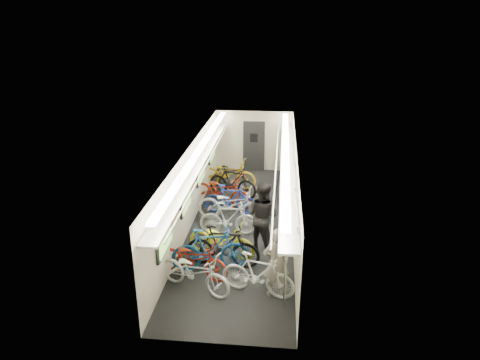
% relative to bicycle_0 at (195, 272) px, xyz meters
% --- Properties ---
extents(train_car_shell, '(10.00, 10.00, 10.00)m').
position_rel_bicycle_0_xyz_m(train_car_shell, '(0.39, 4.07, 1.17)').
color(train_car_shell, black).
rests_on(train_car_shell, ground).
extents(bicycle_0, '(1.95, 1.34, 0.97)m').
position_rel_bicycle_0_xyz_m(bicycle_0, '(0.00, 0.00, 0.00)').
color(bicycle_0, silver).
rests_on(bicycle_0, ground).
extents(bicycle_1, '(1.95, 0.90, 1.13)m').
position_rel_bicycle_0_xyz_m(bicycle_1, '(0.22, 0.84, 0.08)').
color(bicycle_1, '#164B89').
rests_on(bicycle_1, ground).
extents(bicycle_2, '(1.92, 1.16, 0.95)m').
position_rel_bicycle_0_xyz_m(bicycle_2, '(-0.13, 0.56, -0.01)').
color(bicycle_2, maroon).
rests_on(bicycle_2, ground).
extents(bicycle_3, '(1.90, 0.68, 1.12)m').
position_rel_bicycle_0_xyz_m(bicycle_3, '(0.49, 1.05, 0.07)').
color(bicycle_3, black).
rests_on(bicycle_3, ground).
extents(bicycle_4, '(1.90, 1.07, 0.94)m').
position_rel_bicycle_0_xyz_m(bicycle_4, '(0.39, 1.56, -0.01)').
color(bicycle_4, yellow).
rests_on(bicycle_4, ground).
extents(bicycle_5, '(1.65, 0.50, 0.99)m').
position_rel_bicycle_0_xyz_m(bicycle_5, '(0.42, 2.73, 0.01)').
color(bicycle_5, silver).
rests_on(bicycle_5, ground).
extents(bicycle_6, '(2.13, 0.96, 1.08)m').
position_rel_bicycle_0_xyz_m(bicycle_6, '(0.39, 3.59, 0.05)').
color(bicycle_6, '#ADAEB2').
rests_on(bicycle_6, ground).
extents(bicycle_7, '(1.66, 0.57, 0.98)m').
position_rel_bicycle_0_xyz_m(bicycle_7, '(0.29, 4.08, 0.00)').
color(bicycle_7, '#193097').
rests_on(bicycle_7, ground).
extents(bicycle_8, '(2.23, 1.47, 1.11)m').
position_rel_bicycle_0_xyz_m(bicycle_8, '(-0.03, 4.60, 0.07)').
color(bicycle_8, maroon).
rests_on(bicycle_8, ground).
extents(bicycle_9, '(1.87, 1.13, 1.09)m').
position_rel_bicycle_0_xyz_m(bicycle_9, '(0.21, 5.46, 0.06)').
color(bicycle_9, black).
rests_on(bicycle_9, ground).
extents(bicycle_10, '(2.16, 1.13, 1.08)m').
position_rel_bicycle_0_xyz_m(bicycle_10, '(-0.03, 6.29, 0.06)').
color(bicycle_10, '#C18D12').
rests_on(bicycle_10, ground).
extents(bicycle_11, '(1.75, 0.89, 1.01)m').
position_rel_bicycle_0_xyz_m(bicycle_11, '(1.42, -0.01, 0.02)').
color(bicycle_11, silver).
rests_on(bicycle_11, ground).
extents(passenger_near, '(0.68, 0.54, 1.65)m').
position_rel_bicycle_0_xyz_m(passenger_near, '(1.81, 0.01, 0.34)').
color(passenger_near, gray).
rests_on(passenger_near, ground).
extents(passenger_mid, '(1.16, 1.10, 1.89)m').
position_rel_bicycle_0_xyz_m(passenger_mid, '(1.40, 2.07, 0.46)').
color(passenger_mid, black).
rests_on(passenger_mid, ground).
extents(backpack, '(0.28, 0.17, 0.38)m').
position_rel_bicycle_0_xyz_m(backpack, '(2.07, 0.03, 0.79)').
color(backpack, '#9E0F15').
rests_on(backpack, passenger_near).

